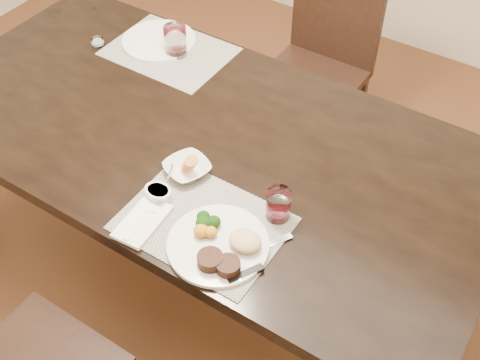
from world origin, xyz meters
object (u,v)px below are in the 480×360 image
Objects in this scene: cracker_bowl at (187,168)px; wine_glass_near at (278,206)px; dinner_plate at (221,245)px; steak_knife at (251,267)px; chair_far at (322,57)px; far_plate at (159,41)px.

cracker_bowl is 1.77× the size of wine_glass_near.
cracker_bowl reaches higher than dinner_plate.
dinner_plate is 0.10m from steak_knife.
chair_far is 0.78m from far_plate.
chair_far reaches higher than wine_glass_near.
wine_glass_near reaches higher than far_plate.
far_plate is at bearing 159.82° from dinner_plate.
chair_far reaches higher than far_plate.
far_plate is (-0.77, 0.70, -0.01)m from dinner_plate.
dinner_plate is 1.04m from far_plate.
cracker_bowl is (-0.36, 0.20, 0.01)m from steak_knife.
chair_far reaches higher than cracker_bowl.
chair_far reaches higher than dinner_plate.
chair_far is 1.14m from cracker_bowl.
steak_knife is at bearing -39.14° from far_plate.
wine_glass_near is at bearing -69.96° from chair_far.
chair_far is 1.36m from dinner_plate.
dinner_plate reaches higher than far_plate.
wine_glass_near reaches higher than steak_knife.
steak_knife is 0.21m from wine_glass_near.
cracker_bowl is at bearing 165.65° from dinner_plate.
cracker_bowl is (-0.26, 0.19, 0.00)m from dinner_plate.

